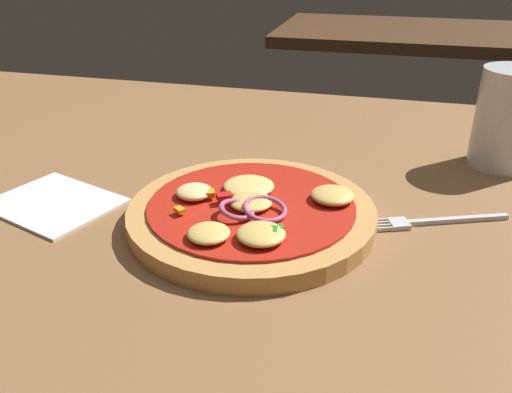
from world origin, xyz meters
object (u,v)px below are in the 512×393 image
object	(u,v)px
fork	(426,222)
beer_glass	(508,125)
napkin	(54,203)
pizza	(251,213)

from	to	relation	value
fork	beer_glass	world-z (taller)	beer_glass
beer_glass	napkin	distance (m)	0.53
pizza	beer_glass	xyz separation A→B (m)	(0.26, 0.22, 0.04)
beer_glass	napkin	world-z (taller)	beer_glass
fork	beer_glass	xyz separation A→B (m)	(0.09, 0.18, 0.05)
fork	napkin	bearing A→B (deg)	-171.57
napkin	fork	bearing A→B (deg)	8.43
fork	beer_glass	distance (m)	0.21
pizza	fork	xyz separation A→B (m)	(0.17, 0.04, -0.01)
beer_glass	pizza	bearing A→B (deg)	-139.44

